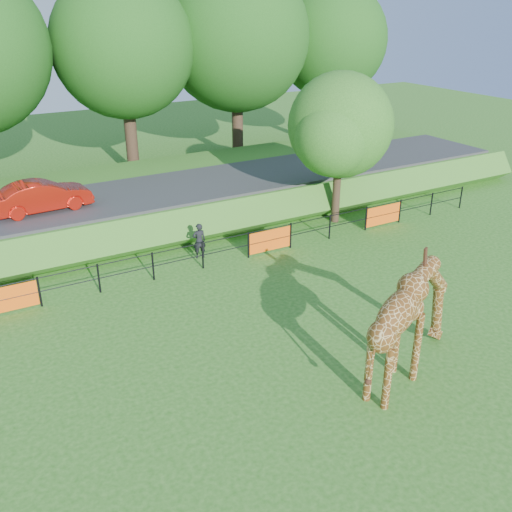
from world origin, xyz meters
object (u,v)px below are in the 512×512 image
(car_red, at_px, (42,196))
(tree_east, at_px, (341,129))
(visitor, at_px, (199,241))
(giraffe, at_px, (411,322))

(car_red, height_order, tree_east, tree_east)
(car_red, relative_size, visitor, 2.69)
(tree_east, bearing_deg, giraffe, -117.89)
(giraffe, xyz_separation_m, visitor, (-1.71, 9.89, -0.90))
(giraffe, bearing_deg, visitor, 78.68)
(car_red, bearing_deg, visitor, -137.62)
(car_red, xyz_separation_m, visitor, (4.92, -4.63, -1.34))
(giraffe, height_order, tree_east, tree_east)
(giraffe, relative_size, tree_east, 0.67)
(visitor, xyz_separation_m, tree_east, (7.29, 0.65, 3.55))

